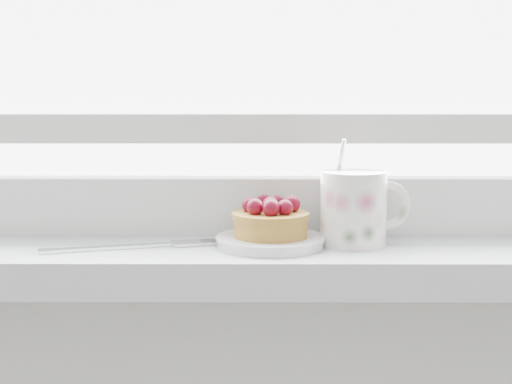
{
  "coord_description": "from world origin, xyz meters",
  "views": [
    {
      "loc": [
        0.0,
        1.09,
        1.11
      ],
      "look_at": [
        -0.0,
        1.88,
        1.0
      ],
      "focal_mm": 50.0,
      "sensor_mm": 36.0,
      "label": 1
    }
  ],
  "objects_px": {
    "floral_mug": "(356,207)",
    "fork": "(137,246)",
    "raspberry_tart": "(271,219)",
    "saucer": "(270,241)"
  },
  "relations": [
    {
      "from": "raspberry_tart",
      "to": "floral_mug",
      "type": "distance_m",
      "value": 0.1
    },
    {
      "from": "saucer",
      "to": "raspberry_tart",
      "type": "height_order",
      "value": "raspberry_tart"
    },
    {
      "from": "saucer",
      "to": "fork",
      "type": "relative_size",
      "value": 0.58
    },
    {
      "from": "raspberry_tart",
      "to": "floral_mug",
      "type": "bearing_deg",
      "value": 6.03
    },
    {
      "from": "floral_mug",
      "to": "fork",
      "type": "relative_size",
      "value": 0.57
    },
    {
      "from": "raspberry_tart",
      "to": "fork",
      "type": "distance_m",
      "value": 0.15
    },
    {
      "from": "floral_mug",
      "to": "fork",
      "type": "height_order",
      "value": "floral_mug"
    },
    {
      "from": "raspberry_tart",
      "to": "fork",
      "type": "relative_size",
      "value": 0.41
    },
    {
      "from": "floral_mug",
      "to": "raspberry_tart",
      "type": "bearing_deg",
      "value": -173.97
    },
    {
      "from": "floral_mug",
      "to": "fork",
      "type": "distance_m",
      "value": 0.25
    }
  ]
}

